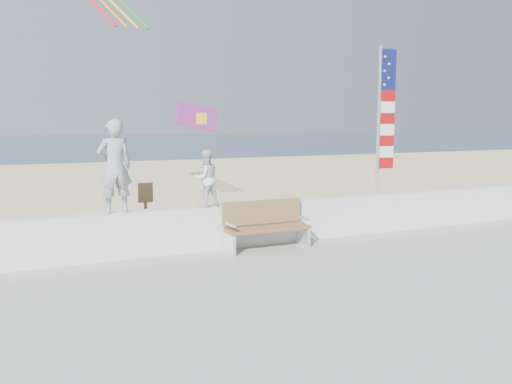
% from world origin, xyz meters
% --- Properties ---
extents(ground, '(220.00, 220.00, 0.00)m').
position_xyz_m(ground, '(0.00, 0.00, 0.00)').
color(ground, '#283C51').
rests_on(ground, ground).
extents(sand, '(90.00, 40.00, 0.08)m').
position_xyz_m(sand, '(0.00, 9.00, 0.04)').
color(sand, beige).
rests_on(sand, ground).
extents(boardwalk, '(50.00, 12.40, 0.10)m').
position_xyz_m(boardwalk, '(0.00, -4.00, 0.13)').
color(boardwalk, '#A3A39E').
rests_on(boardwalk, sand).
extents(seawall, '(30.00, 0.35, 0.90)m').
position_xyz_m(seawall, '(0.00, 2.00, 0.63)').
color(seawall, silver).
rests_on(seawall, boardwalk).
extents(adult, '(0.67, 0.46, 1.79)m').
position_xyz_m(adult, '(-2.68, 2.00, 1.98)').
color(adult, '#98999E').
rests_on(adult, seawall).
extents(child, '(0.64, 0.54, 1.17)m').
position_xyz_m(child, '(-0.85, 2.00, 1.67)').
color(child, silver).
rests_on(child, seawall).
extents(bench, '(1.80, 0.57, 1.00)m').
position_xyz_m(bench, '(0.31, 1.55, 0.69)').
color(bench, brown).
rests_on(bench, boardwalk).
extents(flag, '(0.50, 0.08, 3.50)m').
position_xyz_m(flag, '(3.61, 2.00, 2.99)').
color(flag, silver).
rests_on(flag, seawall).
extents(parafoil_kite, '(1.10, 0.30, 0.75)m').
position_xyz_m(parafoil_kite, '(-0.19, 4.45, 2.94)').
color(parafoil_kite, red).
rests_on(parafoil_kite, ground).
extents(sign, '(0.32, 0.07, 1.46)m').
position_xyz_m(sign, '(-1.91, 2.84, 0.94)').
color(sign, brown).
rests_on(sign, sand).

